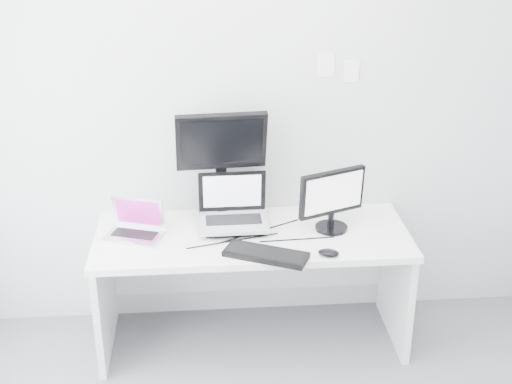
{
  "coord_description": "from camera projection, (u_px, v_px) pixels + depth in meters",
  "views": [
    {
      "loc": [
        -0.26,
        -2.29,
        2.56
      ],
      "look_at": [
        0.02,
        1.23,
        1.0
      ],
      "focal_mm": 48.87,
      "sensor_mm": 36.0,
      "label": 1
    }
  ],
  "objects": [
    {
      "name": "dell_laptop",
      "position": [
        234.0,
        204.0,
        3.97
      ],
      "size": [
        0.4,
        0.31,
        0.33
      ],
      "primitive_type": "cube",
      "rotation": [
        0.0,
        0.0,
        0.01
      ],
      "color": "#B4B6BC",
      "rests_on": "desk"
    },
    {
      "name": "wall_note_0",
      "position": [
        326.0,
        65.0,
        3.97
      ],
      "size": [
        0.1,
        0.0,
        0.14
      ],
      "primitive_type": "cube",
      "color": "white",
      "rests_on": "back_wall"
    },
    {
      "name": "back_wall",
      "position": [
        248.0,
        112.0,
        4.05
      ],
      "size": [
        3.6,
        0.0,
        3.6
      ],
      "primitive_type": "plane",
      "rotation": [
        1.57,
        0.0,
        0.0
      ],
      "color": "silver",
      "rests_on": "ground"
    },
    {
      "name": "speaker",
      "position": [
        211.0,
        199.0,
        4.18
      ],
      "size": [
        0.13,
        0.13,
        0.2
      ],
      "primitive_type": "cube",
      "rotation": [
        0.0,
        0.0,
        0.29
      ],
      "color": "black",
      "rests_on": "desk"
    },
    {
      "name": "desk",
      "position": [
        252.0,
        288.0,
        4.13
      ],
      "size": [
        1.8,
        0.7,
        0.73
      ],
      "primitive_type": "cube",
      "color": "white",
      "rests_on": "ground"
    },
    {
      "name": "macbook",
      "position": [
        132.0,
        220.0,
        3.89
      ],
      "size": [
        0.36,
        0.32,
        0.23
      ],
      "primitive_type": "cube",
      "rotation": [
        0.0,
        0.0,
        -0.32
      ],
      "color": "silver",
      "rests_on": "desk"
    },
    {
      "name": "samsung_monitor",
      "position": [
        333.0,
        200.0,
        3.96
      ],
      "size": [
        0.45,
        0.33,
        0.38
      ],
      "primitive_type": "cube",
      "rotation": [
        0.0,
        0.0,
        0.4
      ],
      "color": "black",
      "rests_on": "desk"
    },
    {
      "name": "wall_note_1",
      "position": [
        352.0,
        71.0,
        4.0
      ],
      "size": [
        0.09,
        0.0,
        0.13
      ],
      "primitive_type": "cube",
      "color": "white",
      "rests_on": "back_wall"
    },
    {
      "name": "rear_monitor",
      "position": [
        221.0,
        166.0,
        4.01
      ],
      "size": [
        0.53,
        0.22,
        0.7
      ],
      "primitive_type": "cube",
      "rotation": [
        0.0,
        0.0,
        0.08
      ],
      "color": "black",
      "rests_on": "desk"
    },
    {
      "name": "mouse",
      "position": [
        329.0,
        253.0,
        3.74
      ],
      "size": [
        0.13,
        0.1,
        0.04
      ],
      "primitive_type": "ellipsoid",
      "rotation": [
        0.0,
        0.0,
        -0.29
      ],
      "color": "black",
      "rests_on": "desk"
    },
    {
      "name": "keyboard",
      "position": [
        266.0,
        254.0,
        3.73
      ],
      "size": [
        0.48,
        0.33,
        0.03
      ],
      "primitive_type": "cube",
      "rotation": [
        0.0,
        0.0,
        -0.43
      ],
      "color": "black",
      "rests_on": "desk"
    }
  ]
}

